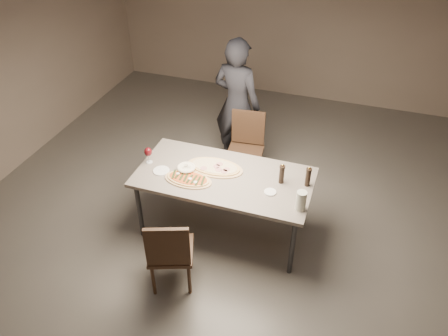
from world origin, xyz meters
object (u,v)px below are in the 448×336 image
(zucchini_pizza, at_px, (188,179))
(diner, at_px, (237,105))
(pepper_mill_left, at_px, (308,177))
(carafe, at_px, (301,201))
(dining_table, at_px, (224,180))
(chair_near, at_px, (170,251))
(chair_far, at_px, (246,144))
(bread_basket, at_px, (186,169))
(ham_pizza, at_px, (215,167))

(zucchini_pizza, distance_m, diner, 1.49)
(pepper_mill_left, height_order, carafe, pepper_mill_left)
(dining_table, bearing_deg, carafe, -16.76)
(pepper_mill_left, distance_m, chair_near, 1.51)
(chair_far, bearing_deg, dining_table, 86.92)
(zucchini_pizza, distance_m, bread_basket, 0.15)
(bread_basket, xyz_separation_m, carafe, (1.22, -0.19, 0.06))
(ham_pizza, bearing_deg, pepper_mill_left, -6.68)
(zucchini_pizza, xyz_separation_m, diner, (0.05, 1.49, 0.09))
(pepper_mill_left, bearing_deg, zucchini_pizza, -165.16)
(chair_near, bearing_deg, ham_pizza, 64.88)
(chair_far, bearing_deg, diner, -59.22)
(dining_table, relative_size, zucchini_pizza, 3.64)
(dining_table, height_order, carafe, carafe)
(carafe, xyz_separation_m, chair_far, (-0.88, 1.26, -0.34))
(bread_basket, relative_size, chair_far, 0.21)
(carafe, distance_m, diner, 1.90)
(carafe, height_order, diner, diner)
(chair_far, bearing_deg, zucchini_pizza, 71.39)
(zucchini_pizza, height_order, chair_near, chair_near)
(dining_table, xyz_separation_m, chair_near, (-0.22, -0.90, -0.21))
(diner, bearing_deg, chair_far, 138.45)
(chair_near, distance_m, chair_far, 1.92)
(bread_basket, height_order, chair_far, chair_far)
(dining_table, relative_size, carafe, 9.00)
(ham_pizza, bearing_deg, chair_far, 76.56)
(ham_pizza, bearing_deg, chair_near, -103.16)
(ham_pizza, relative_size, pepper_mill_left, 2.70)
(pepper_mill_left, bearing_deg, diner, 132.95)
(dining_table, relative_size, ham_pizza, 2.97)
(chair_near, bearing_deg, chair_far, 64.75)
(bread_basket, bearing_deg, diner, 84.96)
(dining_table, xyz_separation_m, diner, (-0.27, 1.30, 0.17))
(carafe, bearing_deg, ham_pizza, 160.44)
(dining_table, relative_size, bread_basket, 9.41)
(dining_table, height_order, ham_pizza, ham_pizza)
(zucchini_pizza, bearing_deg, chair_near, -92.86)
(dining_table, bearing_deg, pepper_mill_left, 8.15)
(ham_pizza, relative_size, chair_near, 0.70)
(zucchini_pizza, bearing_deg, ham_pizza, 45.64)
(dining_table, distance_m, carafe, 0.88)
(pepper_mill_left, height_order, chair_far, pepper_mill_left)
(bread_basket, bearing_deg, pepper_mill_left, 8.23)
(diner, bearing_deg, chair_near, 103.06)
(zucchini_pizza, relative_size, carafe, 2.47)
(ham_pizza, xyz_separation_m, pepper_mill_left, (0.96, 0.03, 0.09))
(chair_near, distance_m, diner, 2.24)
(chair_far, distance_m, diner, 0.51)
(carafe, relative_size, diner, 0.12)
(pepper_mill_left, height_order, chair_near, pepper_mill_left)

